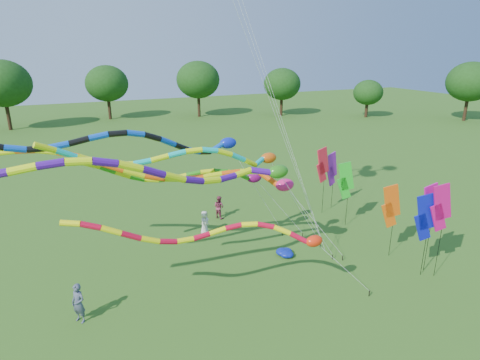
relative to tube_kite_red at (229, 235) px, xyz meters
name	(u,v)px	position (x,y,z in m)	size (l,w,h in m)	color
ground	(331,307)	(4.29, -1.58, -3.74)	(160.00, 160.00, 0.00)	#2E5C18
tree_ring	(426,183)	(8.63, -1.91, 1.65)	(120.90, 115.75, 9.71)	#382314
tube_kite_red	(229,235)	(0.00, 0.00, 0.00)	(12.46, 2.52, 5.70)	black
tube_kite_orange	(184,173)	(-0.56, 4.33, 1.54)	(15.76, 5.23, 7.43)	black
tube_kite_purple	(186,172)	(-1.36, 1.25, 2.52)	(15.98, 1.66, 8.10)	black
tube_kite_blue	(159,144)	(-1.80, 3.79, 3.21)	(14.22, 2.84, 8.43)	black
tube_kite_cyan	(200,158)	(-0.37, 2.36, 2.76)	(13.69, 1.64, 8.34)	black
tube_kite_green	(190,174)	(0.01, 5.24, 1.11)	(13.10, 1.52, 6.81)	black
banner_pole_red	(323,165)	(10.03, 7.66, -0.22)	(1.16, 0.28, 4.79)	black
banner_pole_blue_a	(425,218)	(9.88, -1.11, -0.54)	(1.13, 0.42, 4.47)	black
banner_pole_magenta_b	(441,208)	(10.45, -1.46, 0.00)	(1.14, 0.41, 5.02)	black
banner_pole_magenta_a	(430,207)	(10.39, -0.90, -0.16)	(1.16, 0.12, 4.85)	black
banner_pole_green	(345,181)	(10.21, 5.40, -0.67)	(1.11, 0.49, 4.34)	black
banner_pole_orange	(391,206)	(9.87, 1.09, -0.76)	(1.14, 0.36, 4.25)	black
banner_pole_violet	(332,169)	(11.18, 8.11, -0.77)	(1.13, 0.42, 4.23)	black
blue_nylon_heap	(282,255)	(4.45, 3.17, -3.54)	(1.34, 1.15, 0.48)	#0B1E9B
person_a	(205,223)	(1.57, 7.79, -2.97)	(0.75, 0.49, 1.54)	silver
person_b	(78,303)	(-6.04, 1.99, -2.86)	(0.65, 0.43, 1.78)	#464D63
person_c	(219,207)	(3.30, 9.80, -2.95)	(0.77, 0.60, 1.58)	#8E334A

